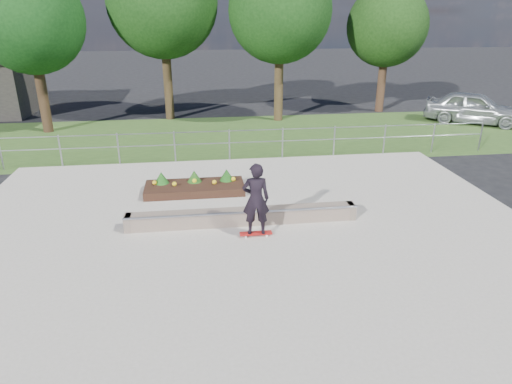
# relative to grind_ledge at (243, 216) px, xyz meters

# --- Properties ---
(ground) EXTENTS (120.00, 120.00, 0.00)m
(ground) POSITION_rel_grind_ledge_xyz_m (0.09, -1.92, -0.26)
(ground) COLOR black
(ground) RESTS_ON ground
(grass_verge) EXTENTS (30.00, 8.00, 0.02)m
(grass_verge) POSITION_rel_grind_ledge_xyz_m (0.09, 9.08, -0.25)
(grass_verge) COLOR #304F1F
(grass_verge) RESTS_ON ground
(concrete_slab) EXTENTS (15.00, 15.00, 0.06)m
(concrete_slab) POSITION_rel_grind_ledge_xyz_m (0.09, -1.92, -0.23)
(concrete_slab) COLOR #A9A296
(concrete_slab) RESTS_ON ground
(fence) EXTENTS (20.06, 0.06, 1.20)m
(fence) POSITION_rel_grind_ledge_xyz_m (0.09, 5.58, 0.51)
(fence) COLOR #93969B
(fence) RESTS_ON ground
(tree_far_left) EXTENTS (4.55, 4.55, 7.15)m
(tree_far_left) POSITION_rel_grind_ledge_xyz_m (-7.91, 11.08, 4.59)
(tree_far_left) COLOR black
(tree_far_left) RESTS_ON ground
(tree_mid_left) EXTENTS (5.25, 5.25, 8.25)m
(tree_mid_left) POSITION_rel_grind_ledge_xyz_m (-2.41, 13.08, 5.34)
(tree_mid_left) COLOR black
(tree_mid_left) RESTS_ON ground
(tree_mid_right) EXTENTS (4.90, 4.90, 7.70)m
(tree_mid_right) POSITION_rel_grind_ledge_xyz_m (3.09, 12.08, 4.97)
(tree_mid_right) COLOR #342515
(tree_mid_right) RESTS_ON ground
(tree_far_right) EXTENTS (4.20, 4.20, 6.60)m
(tree_far_right) POSITION_rel_grind_ledge_xyz_m (9.09, 13.58, 4.21)
(tree_far_right) COLOR #352015
(tree_far_right) RESTS_ON ground
(grind_ledge) EXTENTS (6.00, 0.44, 0.43)m
(grind_ledge) POSITION_rel_grind_ledge_xyz_m (0.00, 0.00, 0.00)
(grind_ledge) COLOR #6A594E
(grind_ledge) RESTS_ON concrete_slab
(planter_bed) EXTENTS (3.00, 1.20, 0.61)m
(planter_bed) POSITION_rel_grind_ledge_xyz_m (-1.22, 2.47, -0.02)
(planter_bed) COLOR black
(planter_bed) RESTS_ON concrete_slab
(skateboarder) EXTENTS (0.80, 0.46, 1.88)m
(skateboarder) POSITION_rel_grind_ledge_xyz_m (0.25, -0.73, 0.77)
(skateboarder) COLOR silver
(skateboarder) RESTS_ON concrete_slab
(parked_car) EXTENTS (4.84, 4.13, 1.57)m
(parked_car) POSITION_rel_grind_ledge_xyz_m (12.60, 10.15, 0.52)
(parked_car) COLOR #9EA4A8
(parked_car) RESTS_ON ground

